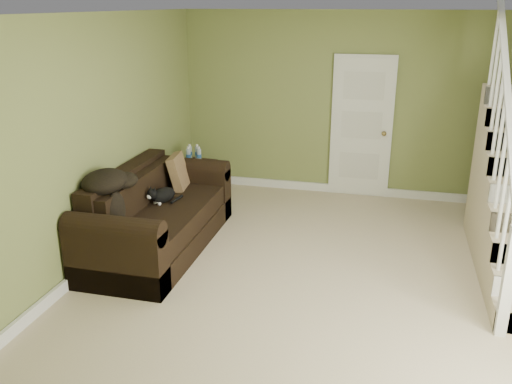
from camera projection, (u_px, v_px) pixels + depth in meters
The scene contains 14 objects.
floor at pixel (328, 279), 5.57m from camera, with size 5.00×5.50×0.01m, color beige.
ceiling at pixel (341, 13), 4.71m from camera, with size 5.00×5.50×0.01m, color white.
wall_back at pixel (356, 106), 7.66m from camera, with size 5.00×0.04×2.60m, color olive.
wall_front at pixel (269, 305), 2.62m from camera, with size 5.00×0.04×2.60m, color olive.
wall_left at pixel (97, 141), 5.72m from camera, with size 0.04×5.50×2.60m, color olive.
baseboard_back at pixel (351, 190), 8.04m from camera, with size 5.00×0.04×0.12m, color white.
baseboard_left at pixel (110, 248), 6.12m from camera, with size 0.04×5.50×0.12m, color white.
door at pixel (361, 128), 7.69m from camera, with size 0.86×0.12×2.02m.
sofa at pixel (156, 219), 6.19m from camera, with size 1.00×2.33×0.92m.
side_table at pixel (196, 180), 7.69m from camera, with size 0.52×0.52×0.80m.
cat at pixel (163, 195), 6.23m from camera, with size 0.30×0.50×0.24m.
banana at pixel (142, 224), 5.58m from camera, with size 0.06×0.20×0.06m, color gold.
throw_pillow at pixel (179, 172), 6.73m from camera, with size 0.11×0.43×0.43m, color #513A20.
throw_blanket at pixel (105, 181), 5.56m from camera, with size 0.43×0.57×0.23m, color black.
Camera 1 is at (0.50, -4.99, 2.69)m, focal length 38.00 mm.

